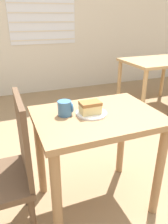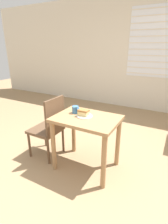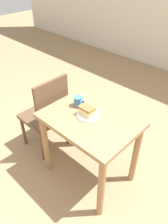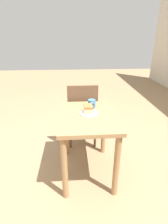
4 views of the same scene
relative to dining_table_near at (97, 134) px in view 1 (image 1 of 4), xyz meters
name	(u,v)px [view 1 (image 1 of 4)]	position (x,y,z in m)	size (l,w,h in m)	color
ground_plane	(116,211)	(0.10, -0.16, -0.60)	(14.00, 14.00, 0.00)	#997A56
wall_back	(33,11)	(0.11, 2.87, 0.81)	(10.00, 0.10, 2.80)	beige
dining_table_near	(97,134)	(0.00, 0.00, 0.00)	(0.81, 0.60, 0.75)	#9E754C
dining_table_far	(157,67)	(1.67, 1.48, 0.02)	(0.97, 0.77, 0.73)	tan
chair_near_window	(7,169)	(-0.60, -0.02, -0.11)	(0.42, 0.42, 0.93)	brown
plate	(91,113)	(-0.04, 0.01, 0.15)	(0.20, 0.20, 0.01)	white
cake_slice	(90,107)	(-0.05, 0.01, 0.20)	(0.13, 0.09, 0.08)	#E0C67F
coffee_mug	(65,108)	(-0.20, 0.06, 0.20)	(0.10, 0.09, 0.10)	teal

